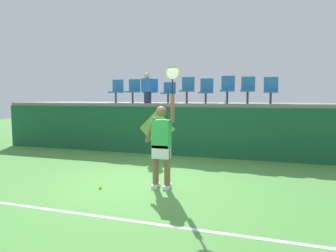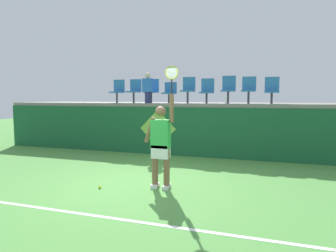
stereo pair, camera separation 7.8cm
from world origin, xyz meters
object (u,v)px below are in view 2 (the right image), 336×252
(stadium_chair_1, at_px, (134,90))
(stadium_chair_5, at_px, (207,90))
(tennis_ball, at_px, (100,187))
(water_bottle, at_px, (226,100))
(stadium_chair_2, at_px, (152,90))
(stadium_chair_4, at_px, (188,89))
(stadium_chair_0, at_px, (118,90))
(stadium_chair_6, at_px, (229,88))
(stadium_chair_3, at_px, (170,92))
(tennis_player, at_px, (161,143))
(stadium_chair_7, at_px, (249,88))
(stadium_chair_8, at_px, (272,89))
(spectator_0, at_px, (148,87))

(stadium_chair_1, distance_m, stadium_chair_5, 2.69)
(tennis_ball, distance_m, stadium_chair_5, 5.34)
(water_bottle, distance_m, stadium_chair_2, 2.78)
(stadium_chair_5, bearing_deg, stadium_chair_1, -179.93)
(stadium_chair_2, bearing_deg, stadium_chair_4, 0.04)
(stadium_chair_0, relative_size, stadium_chair_6, 0.94)
(stadium_chair_3, bearing_deg, tennis_player, -73.96)
(water_bottle, xyz_separation_m, stadium_chair_5, (-0.71, 0.52, 0.33))
(stadium_chair_7, bearing_deg, stadium_chair_3, -179.85)
(stadium_chair_7, xyz_separation_m, stadium_chair_8, (0.70, 0.00, -0.03))
(stadium_chair_1, relative_size, stadium_chair_2, 1.00)
(water_bottle, distance_m, stadium_chair_0, 4.13)
(stadium_chair_3, bearing_deg, stadium_chair_5, 0.42)
(stadium_chair_4, distance_m, spectator_0, 1.40)
(tennis_player, relative_size, stadium_chair_3, 3.45)
(stadium_chair_1, height_order, stadium_chair_4, stadium_chair_4)
(tennis_ball, bearing_deg, stadium_chair_3, 90.20)
(tennis_player, distance_m, stadium_chair_5, 4.44)
(tennis_player, distance_m, water_bottle, 3.94)
(stadium_chair_4, distance_m, stadium_chair_7, 2.02)
(spectator_0, bearing_deg, stadium_chair_0, 163.51)
(stadium_chair_2, relative_size, stadium_chair_3, 1.17)
(stadium_chair_5, bearing_deg, water_bottle, -36.38)
(stadium_chair_2, bearing_deg, stadium_chair_7, -0.02)
(stadium_chair_4, height_order, stadium_chair_6, stadium_chair_6)
(tennis_ball, distance_m, stadium_chair_3, 5.15)
(tennis_ball, height_order, stadium_chair_0, stadium_chair_0)
(water_bottle, xyz_separation_m, stadium_chair_2, (-2.71, 0.52, 0.35))
(stadium_chair_1, xyz_separation_m, stadium_chair_8, (4.76, 0.00, -0.03))
(stadium_chair_6, relative_size, spectator_0, 0.88)
(stadium_chair_6, bearing_deg, tennis_player, -100.84)
(stadium_chair_0, bearing_deg, stadium_chair_4, 0.02)
(stadium_chair_4, height_order, stadium_chair_5, stadium_chair_4)
(stadium_chair_1, bearing_deg, spectator_0, -30.41)
(stadium_chair_6, height_order, stadium_chair_8, stadium_chair_6)
(water_bottle, distance_m, stadium_chair_8, 1.50)
(stadium_chair_4, bearing_deg, tennis_ball, -97.93)
(stadium_chair_5, height_order, stadium_chair_8, stadium_chair_8)
(stadium_chair_3, height_order, stadium_chair_7, stadium_chair_7)
(water_bottle, height_order, stadium_chair_6, stadium_chair_6)
(stadium_chair_5, relative_size, spectator_0, 0.80)
(stadium_chair_5, relative_size, stadium_chair_6, 0.92)
(stadium_chair_8, bearing_deg, stadium_chair_5, 180.00)
(stadium_chair_6, bearing_deg, tennis_ball, -113.25)
(water_bottle, xyz_separation_m, stadium_chair_3, (-2.04, 0.51, 0.29))
(stadium_chair_6, distance_m, stadium_chair_7, 0.65)
(stadium_chair_3, height_order, stadium_chair_4, stadium_chair_4)
(stadium_chair_4, relative_size, stadium_chair_8, 1.06)
(stadium_chair_0, bearing_deg, tennis_ball, -66.43)
(stadium_chair_1, bearing_deg, stadium_chair_5, 0.07)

